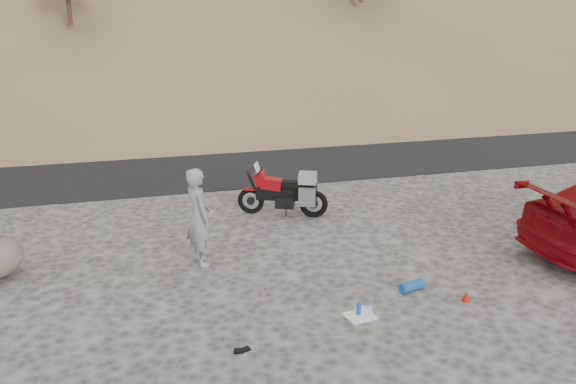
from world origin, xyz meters
name	(u,v)px	position (x,y,z in m)	size (l,w,h in m)	color
ground	(250,281)	(0.00, 0.00, 0.00)	(140.00, 140.00, 0.00)	#403D3B
road	(198,160)	(0.00, 9.00, 0.00)	(120.00, 7.00, 0.05)	black
motorcycle	(286,193)	(1.53, 3.21, 0.57)	(2.10, 1.14, 1.33)	black
man	(201,263)	(-0.80, 1.03, 0.00)	(0.72, 0.47, 1.96)	gray
gear_white_cloth	(359,316)	(1.50, -1.67, 0.01)	(0.45, 0.40, 0.02)	white
gear_blue_mat	(412,286)	(2.73, -1.09, 0.09)	(0.19, 0.19, 0.47)	#184892
gear_bottle	(359,309)	(1.50, -1.63, 0.11)	(0.08, 0.08, 0.21)	#184892
gear_funnel	(466,296)	(3.48, -1.67, 0.10)	(0.15, 0.15, 0.20)	#AF110B
gear_glove_a	(239,351)	(-0.60, -2.17, 0.02)	(0.14, 0.10, 0.04)	black
gear_glove_b	(246,349)	(-0.49, -2.15, 0.02)	(0.12, 0.09, 0.04)	black
gear_blue_cloth	(364,309)	(1.65, -1.49, 0.01)	(0.30, 0.22, 0.01)	#8FAFDD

